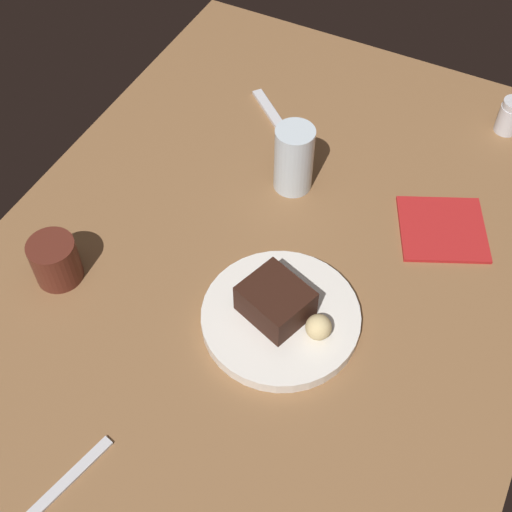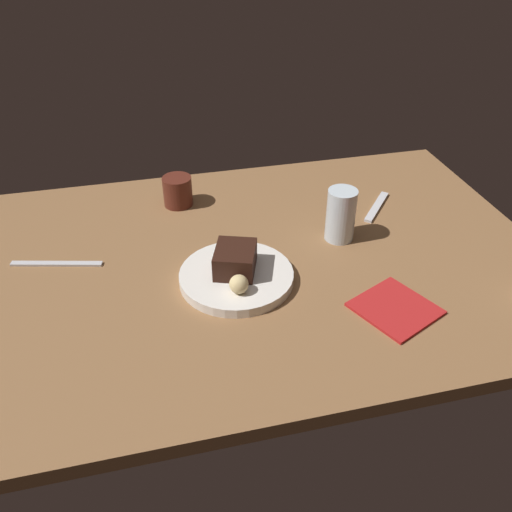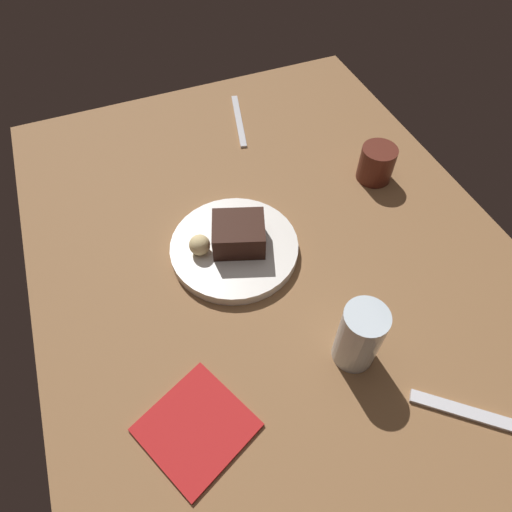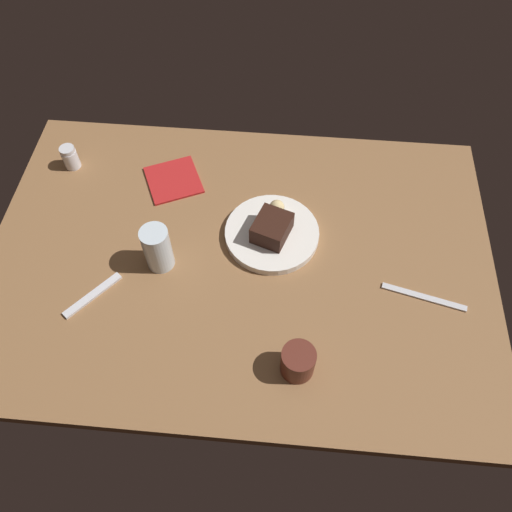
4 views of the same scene
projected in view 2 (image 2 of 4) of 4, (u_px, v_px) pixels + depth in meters
The scene contains 9 objects.
dining_table at pixel (264, 263), 116.02cm from camera, with size 120.00×84.00×3.00cm, color brown.
dessert_plate at pixel (236, 277), 107.98cm from camera, with size 22.77×22.77×2.00cm, color white.
chocolate_cake_slice at pixel (235, 260), 106.68cm from camera, with size 8.95×7.77×5.07cm, color black.
bread_roll at pixel (239, 284), 101.45cm from camera, with size 3.68×3.68×3.68cm, color #DBC184.
water_glass at pixel (341, 215), 117.83cm from camera, with size 6.43×6.43×11.89cm, color silver.
coffee_cup at pixel (178, 191), 131.38cm from camera, with size 7.04×7.04×7.28cm, color #562319.
dessert_spoon at pixel (377, 207), 131.80cm from camera, with size 15.00×1.80×0.70cm, color silver.
butter_knife at pixel (57, 264), 112.82cm from camera, with size 19.00×1.40×0.50cm, color silver.
folded_napkin at pixel (395, 308), 101.19cm from camera, with size 13.16×13.47×0.60cm, color #B21E1E.
Camera 2 is at (-23.46, -90.79, 69.85)cm, focal length 38.07 mm.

